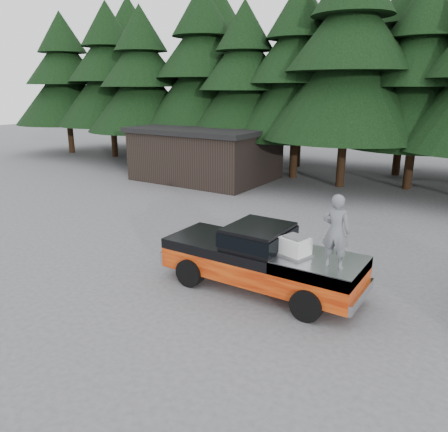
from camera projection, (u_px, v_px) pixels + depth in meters
The scene contains 7 objects.
ground at pixel (220, 273), 13.94m from camera, with size 120.00×120.00×0.00m, color #4F5052.
pickup_truck at pixel (261, 267), 12.69m from camera, with size 6.00×2.04×1.33m, color orange, non-canonical shape.
truck_cab at pixel (258, 236), 12.47m from camera, with size 1.66×1.90×0.59m, color black.
air_compressor at pixel (295, 247), 11.71m from camera, with size 0.72×0.60×0.50m, color silver.
man_on_bed at pixel (336, 231), 10.78m from camera, with size 0.70×0.46×1.91m, color #5B5F63.
utility_building at pixel (206, 153), 27.81m from camera, with size 8.40×6.40×3.30m.
treeline at pixel (389, 51), 25.35m from camera, with size 60.15×16.05×17.50m.
Camera 1 is at (7.11, -10.69, 5.71)m, focal length 35.00 mm.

